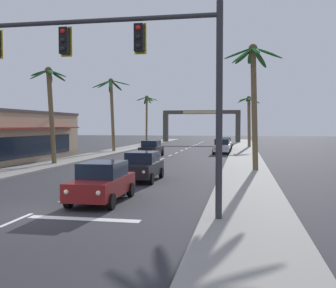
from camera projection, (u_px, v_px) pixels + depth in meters
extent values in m
plane|color=#2D2D33|center=(34.00, 213.00, 14.71)|extent=(220.00, 220.00, 0.00)
cube|color=gray|center=(245.00, 163.00, 32.93)|extent=(3.20, 110.00, 0.14)
cube|color=gray|center=(68.00, 160.00, 35.77)|extent=(3.20, 110.00, 0.14)
cube|color=silver|center=(17.00, 220.00, 13.59)|extent=(0.16, 2.00, 0.01)
cube|color=silver|center=(69.00, 198.00, 17.73)|extent=(0.16, 2.00, 0.01)
cube|color=silver|center=(102.00, 184.00, 21.87)|extent=(0.16, 2.00, 0.01)
cube|color=silver|center=(124.00, 175.00, 26.01)|extent=(0.16, 2.00, 0.01)
cube|color=silver|center=(141.00, 168.00, 30.15)|extent=(0.16, 2.00, 0.01)
cube|color=silver|center=(153.00, 163.00, 34.28)|extent=(0.16, 2.00, 0.01)
cube|color=silver|center=(162.00, 159.00, 38.42)|extent=(0.16, 2.00, 0.01)
cube|color=silver|center=(170.00, 155.00, 42.56)|extent=(0.16, 2.00, 0.01)
cube|color=silver|center=(177.00, 153.00, 46.70)|extent=(0.16, 2.00, 0.01)
cube|color=silver|center=(182.00, 151.00, 50.84)|extent=(0.16, 2.00, 0.01)
cube|color=silver|center=(186.00, 149.00, 54.98)|extent=(0.16, 2.00, 0.01)
cube|color=silver|center=(190.00, 147.00, 59.12)|extent=(0.16, 2.00, 0.01)
cube|color=silver|center=(194.00, 146.00, 63.26)|extent=(0.16, 2.00, 0.01)
cube|color=silver|center=(197.00, 144.00, 67.40)|extent=(0.16, 2.00, 0.01)
cube|color=silver|center=(199.00, 143.00, 71.53)|extent=(0.16, 2.00, 0.01)
cube|color=silver|center=(202.00, 142.00, 75.67)|extent=(0.16, 2.00, 0.01)
cube|color=silver|center=(204.00, 141.00, 79.81)|extent=(0.16, 2.00, 0.01)
cube|color=silver|center=(84.00, 219.00, 13.72)|extent=(4.00, 0.44, 0.01)
cylinder|color=#2D2D33|center=(219.00, 113.00, 13.05)|extent=(0.22, 0.22, 7.25)
cylinder|color=#2D2D33|center=(65.00, 22.00, 13.88)|extent=(10.75, 0.16, 0.16)
cube|color=black|center=(139.00, 38.00, 13.40)|extent=(0.32, 0.26, 0.92)
sphere|color=red|center=(138.00, 28.00, 13.25)|extent=(0.17, 0.17, 0.17)
sphere|color=black|center=(138.00, 37.00, 13.27)|extent=(0.17, 0.17, 0.17)
sphere|color=black|center=(138.00, 46.00, 13.28)|extent=(0.17, 0.17, 0.17)
cube|color=yellow|center=(140.00, 39.00, 13.57)|extent=(0.42, 0.03, 1.04)
cube|color=black|center=(65.00, 41.00, 13.89)|extent=(0.32, 0.26, 0.92)
sphere|color=red|center=(63.00, 31.00, 13.74)|extent=(0.17, 0.17, 0.17)
sphere|color=black|center=(63.00, 40.00, 13.76)|extent=(0.17, 0.17, 0.17)
sphere|color=black|center=(63.00, 49.00, 13.77)|extent=(0.17, 0.17, 0.17)
cube|color=yellow|center=(67.00, 42.00, 14.06)|extent=(0.42, 0.03, 1.04)
cube|color=maroon|center=(102.00, 186.00, 16.75)|extent=(1.81, 4.32, 0.72)
cube|color=black|center=(103.00, 169.00, 16.86)|extent=(1.62, 2.22, 0.64)
cylinder|color=black|center=(111.00, 201.00, 15.22)|extent=(0.23, 0.64, 0.64)
cylinder|color=black|center=(69.00, 200.00, 15.51)|extent=(0.23, 0.64, 0.64)
cylinder|color=black|center=(131.00, 190.00, 18.01)|extent=(0.23, 0.64, 0.64)
cylinder|color=black|center=(94.00, 189.00, 18.31)|extent=(0.23, 0.64, 0.64)
sphere|color=#F9EFC6|center=(98.00, 193.00, 14.50)|extent=(0.18, 0.18, 0.18)
sphere|color=#F9EFC6|center=(66.00, 192.00, 14.71)|extent=(0.18, 0.18, 0.18)
cube|color=red|center=(131.00, 177.00, 18.75)|extent=(0.24, 0.06, 0.20)
cube|color=red|center=(104.00, 177.00, 18.98)|extent=(0.24, 0.06, 0.20)
cube|color=black|center=(142.00, 169.00, 23.21)|extent=(1.79, 4.31, 0.72)
cube|color=black|center=(143.00, 157.00, 23.32)|extent=(1.62, 2.21, 0.64)
cylinder|color=black|center=(151.00, 179.00, 21.68)|extent=(0.22, 0.64, 0.64)
cylinder|color=black|center=(121.00, 178.00, 21.98)|extent=(0.22, 0.64, 0.64)
cylinder|color=black|center=(161.00, 173.00, 24.47)|extent=(0.22, 0.64, 0.64)
cylinder|color=black|center=(134.00, 172.00, 24.77)|extent=(0.22, 0.64, 0.64)
sphere|color=#F9EFC6|center=(144.00, 172.00, 20.96)|extent=(0.18, 0.18, 0.18)
sphere|color=#F9EFC6|center=(121.00, 172.00, 21.18)|extent=(0.18, 0.18, 0.18)
cube|color=red|center=(160.00, 164.00, 25.21)|extent=(0.24, 0.06, 0.20)
cube|color=red|center=(140.00, 164.00, 25.44)|extent=(0.24, 0.06, 0.20)
cube|color=black|center=(152.00, 150.00, 40.97)|extent=(1.78, 4.31, 0.72)
cube|color=black|center=(151.00, 144.00, 40.79)|extent=(1.61, 2.21, 0.64)
cylinder|color=black|center=(147.00, 153.00, 42.54)|extent=(0.22, 0.64, 0.64)
cylinder|color=black|center=(162.00, 153.00, 42.23)|extent=(0.22, 0.64, 0.64)
cylinder|color=black|center=(140.00, 154.00, 39.75)|extent=(0.22, 0.64, 0.64)
cylinder|color=black|center=(157.00, 155.00, 39.44)|extent=(0.22, 0.64, 0.64)
sphere|color=#B2B2AD|center=(150.00, 148.00, 43.21)|extent=(0.18, 0.18, 0.18)
sphere|color=#B2B2AD|center=(162.00, 148.00, 42.99)|extent=(0.18, 0.18, 0.18)
cube|color=red|center=(140.00, 150.00, 38.96)|extent=(0.24, 0.06, 0.20)
cube|color=red|center=(153.00, 150.00, 38.73)|extent=(0.24, 0.06, 0.20)
cube|color=black|center=(224.00, 145.00, 50.88)|extent=(1.77, 4.30, 0.72)
cube|color=black|center=(224.00, 140.00, 50.99)|extent=(1.60, 2.20, 0.64)
cylinder|color=black|center=(231.00, 149.00, 49.34)|extent=(0.22, 0.64, 0.64)
cylinder|color=black|center=(217.00, 149.00, 49.65)|extent=(0.22, 0.64, 0.64)
cylinder|color=black|center=(231.00, 148.00, 52.13)|extent=(0.22, 0.64, 0.64)
cylinder|color=black|center=(218.00, 147.00, 52.44)|extent=(0.22, 0.64, 0.64)
sphere|color=#B2B2AD|center=(229.00, 145.00, 48.63)|extent=(0.18, 0.18, 0.18)
sphere|color=#B2B2AD|center=(218.00, 145.00, 48.85)|extent=(0.18, 0.18, 0.18)
cube|color=red|center=(230.00, 144.00, 52.87)|extent=(0.24, 0.06, 0.20)
cube|color=red|center=(220.00, 144.00, 53.11)|extent=(0.24, 0.06, 0.20)
cube|color=silver|center=(222.00, 148.00, 45.33)|extent=(1.81, 4.32, 0.72)
cube|color=black|center=(222.00, 142.00, 45.44)|extent=(1.62, 2.22, 0.64)
cylinder|color=black|center=(229.00, 152.00, 43.79)|extent=(0.23, 0.64, 0.64)
cylinder|color=black|center=(213.00, 152.00, 44.12)|extent=(0.23, 0.64, 0.64)
cylinder|color=black|center=(230.00, 150.00, 46.57)|extent=(0.23, 0.64, 0.64)
cylinder|color=black|center=(215.00, 150.00, 46.90)|extent=(0.23, 0.64, 0.64)
sphere|color=#B2B2AD|center=(227.00, 148.00, 43.08)|extent=(0.18, 0.18, 0.18)
sphere|color=#B2B2AD|center=(215.00, 148.00, 43.32)|extent=(0.18, 0.18, 0.18)
cube|color=red|center=(229.00, 146.00, 47.31)|extent=(0.24, 0.06, 0.20)
cube|color=red|center=(218.00, 146.00, 47.57)|extent=(0.24, 0.06, 0.20)
cylinder|color=brown|center=(52.00, 118.00, 32.36)|extent=(0.79, 0.38, 7.61)
ellipsoid|color=#1E5123|center=(57.00, 73.00, 32.01)|extent=(1.69, 0.55, 0.75)
ellipsoid|color=#1E5123|center=(57.00, 76.00, 32.78)|extent=(1.23, 1.55, 0.92)
ellipsoid|color=#1E5123|center=(50.00, 77.00, 32.94)|extent=(0.90, 1.55, 1.09)
ellipsoid|color=#1E5123|center=(40.00, 73.00, 32.47)|extent=(1.75, 0.59, 0.55)
ellipsoid|color=#1E5123|center=(39.00, 74.00, 31.78)|extent=(1.36, 1.44, 0.96)
ellipsoid|color=#1E5123|center=(50.00, 72.00, 31.48)|extent=(1.30, 1.61, 0.64)
sphere|color=#4C4223|center=(49.00, 71.00, 32.22)|extent=(0.60, 0.60, 0.60)
cylinder|color=brown|center=(112.00, 117.00, 47.83)|extent=(0.70, 0.37, 8.50)
ellipsoid|color=#1E5123|center=(120.00, 83.00, 47.34)|extent=(2.54, 0.62, 0.77)
ellipsoid|color=#1E5123|center=(116.00, 86.00, 48.73)|extent=(1.04, 2.41, 1.16)
ellipsoid|color=#1E5123|center=(110.00, 87.00, 48.75)|extent=(1.20, 2.23, 1.48)
ellipsoid|color=#1E5123|center=(101.00, 84.00, 47.93)|extent=(2.47, 0.47, 0.98)
ellipsoid|color=#1E5123|center=(104.00, 84.00, 46.73)|extent=(1.31, 2.33, 1.23)
ellipsoid|color=#1E5123|center=(111.00, 84.00, 46.55)|extent=(1.07, 2.37, 1.24)
sphere|color=#4C4223|center=(111.00, 81.00, 47.66)|extent=(0.60, 0.60, 0.60)
cylinder|color=brown|center=(147.00, 122.00, 63.26)|extent=(0.37, 0.30, 7.58)
ellipsoid|color=#2D702D|center=(152.00, 99.00, 62.81)|extent=(1.92, 0.62, 0.69)
ellipsoid|color=#2D702D|center=(150.00, 99.00, 63.88)|extent=(1.00, 1.92, 0.68)
ellipsoid|color=#2D702D|center=(146.00, 101.00, 63.87)|extent=(1.13, 1.70, 1.16)
ellipsoid|color=#2D702D|center=(142.00, 99.00, 63.46)|extent=(1.94, 0.85, 0.64)
ellipsoid|color=#2D702D|center=(142.00, 99.00, 62.46)|extent=(1.47, 1.75, 0.66)
ellipsoid|color=#2D702D|center=(149.00, 100.00, 62.38)|extent=(1.34, 1.58, 1.19)
sphere|color=#4C4223|center=(147.00, 97.00, 63.07)|extent=(0.60, 0.60, 0.60)
cylinder|color=brown|center=(254.00, 111.00, 27.45)|extent=(0.63, 0.38, 8.45)
ellipsoid|color=#236028|center=(268.00, 53.00, 27.12)|extent=(2.04, 0.44, 0.92)
ellipsoid|color=#236028|center=(260.00, 58.00, 27.94)|extent=(1.33, 1.77, 1.31)
ellipsoid|color=#236028|center=(251.00, 56.00, 28.27)|extent=(0.64, 2.06, 0.95)
ellipsoid|color=#236028|center=(244.00, 56.00, 28.14)|extent=(1.58, 1.81, 0.99)
ellipsoid|color=#236028|center=(238.00, 53.00, 27.32)|extent=(2.08, 0.69, 0.89)
ellipsoid|color=#236028|center=(243.00, 55.00, 26.89)|extent=(1.70, 1.45, 1.31)
ellipsoid|color=#236028|center=(256.00, 50.00, 26.29)|extent=(0.72, 2.08, 0.88)
ellipsoid|color=#236028|center=(263.00, 51.00, 26.43)|extent=(1.64, 1.80, 0.89)
sphere|color=#4C4223|center=(253.00, 48.00, 27.27)|extent=(0.60, 0.60, 0.60)
cylinder|color=brown|center=(249.00, 123.00, 57.31)|extent=(0.55, 0.43, 7.08)
ellipsoid|color=#236028|center=(254.00, 101.00, 57.08)|extent=(1.67, 0.52, 0.94)
ellipsoid|color=#236028|center=(253.00, 101.00, 57.63)|extent=(1.46, 1.47, 0.87)
ellipsoid|color=#236028|center=(248.00, 100.00, 58.02)|extent=(0.72, 1.80, 0.60)
ellipsoid|color=#236028|center=(244.00, 99.00, 57.79)|extent=(1.65, 1.38, 0.55)
ellipsoid|color=#236028|center=(243.00, 100.00, 57.22)|extent=(1.73, 0.59, 0.84)
ellipsoid|color=#236028|center=(244.00, 99.00, 56.74)|extent=(1.61, 1.43, 0.56)
ellipsoid|color=#236028|center=(249.00, 99.00, 56.31)|extent=(0.42, 1.77, 0.55)
ellipsoid|color=#236028|center=(254.00, 100.00, 56.61)|extent=(1.58, 1.26, 0.95)
sphere|color=#4C4223|center=(249.00, 98.00, 57.15)|extent=(0.60, 0.60, 0.60)
cube|color=maroon|center=(25.00, 128.00, 32.77)|extent=(1.00, 19.91, 0.12)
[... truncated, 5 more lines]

